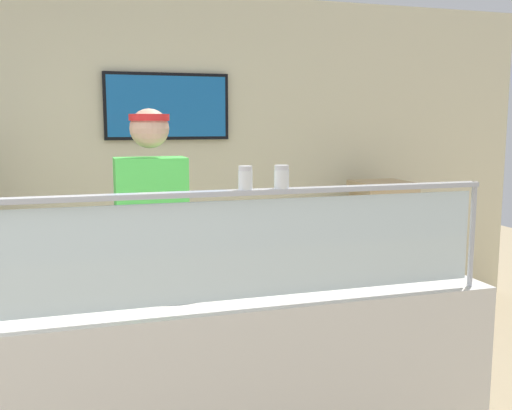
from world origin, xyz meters
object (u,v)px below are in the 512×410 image
Objects in this scene: pepper_flake_shaker at (281,178)px; worker_figure at (153,248)px; pizza_box_stack at (382,198)px; pizza_server at (167,284)px; parmesan_shaker at (245,179)px; pizza_tray at (172,287)px.

pepper_flake_shaker is 1.15m from worker_figure.
pizza_server is at bearing -139.19° from pizza_box_stack.
worker_figure reaches higher than pizza_server.
pepper_flake_shaker reaches higher than pizza_server.
worker_figure is 3.70× the size of pizza_box_stack.
parmesan_shaker reaches higher than pizza_box_stack.
parmesan_shaker is at bearing -52.30° from pizza_tray.
pepper_flake_shaker is at bearing -52.01° from pizza_server.
worker_figure is at bearing 104.00° from parmesan_shaker.
parmesan_shaker and pepper_flake_shaker have the same top height.
worker_figure is at bearing 89.79° from pizza_tray.
pizza_server is 2.70m from pizza_box_stack.
worker_figure is at bearing 71.07° from pizza_server.
pepper_flake_shaker is 0.20× the size of pizza_box_stack.
parmesan_shaker is 2.75m from pizza_box_stack.
pizza_tray is 4.52× the size of parmesan_shaker.
parmesan_shaker is 0.20× the size of pizza_box_stack.
parmesan_shaker reaches higher than pizza_server.
parmesan_shaker reaches higher than pizza_tray.
pizza_tray is at bearing 127.70° from parmesan_shaker.
pepper_flake_shaker is (0.42, -0.30, 0.48)m from pizza_server.
pizza_tray is 4.53× the size of pepper_flake_shaker.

